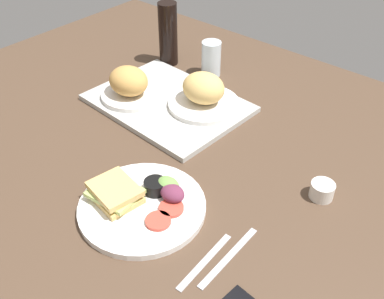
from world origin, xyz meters
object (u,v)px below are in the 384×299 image
fork (205,261)px  knife (229,257)px  drinking_glass (211,59)px  bread_plate_far (204,93)px  soda_bottle (168,34)px  plate_with_salad (141,202)px  bread_plate_near (130,85)px  espresso_cup (322,190)px  serving_tray (168,103)px

fork → knife: bearing=-39.9°
drinking_glass → fork: bearing=-52.0°
bread_plate_far → soda_bottle: (-28.44, 15.40, 4.98)cm
plate_with_salad → soda_bottle: 71.29cm
bread_plate_near → fork: bread_plate_near is taller
plate_with_salad → fork: size_ratio=1.70×
plate_with_salad → fork: bearing=-6.7°
soda_bottle → espresso_cup: bearing=-19.6°
bread_plate_near → bread_plate_far: (19.80, 10.82, 0.02)cm
drinking_glass → soda_bottle: soda_bottle is taller
drinking_glass → fork: (47.58, -60.98, -5.63)cm
bread_plate_near → fork: size_ratio=1.13×
soda_bottle → fork: (64.18, -58.15, -10.45)cm
drinking_glass → knife: 76.40cm
drinking_glass → espresso_cup: 63.36cm
soda_bottle → knife: 86.92cm
bread_plate_far → fork: (35.74, -42.75, -5.47)cm
plate_with_salad → drinking_glass: size_ratio=2.46×
bread_plate_near → knife: 65.09cm
plate_with_salad → bread_plate_far: bearing=110.5°
serving_tray → knife: serving_tray is taller
bread_plate_far → knife: bread_plate_far is taller
espresso_cup → knife: bearing=-101.4°
bread_plate_far → fork: bearing=-50.1°
drinking_glass → serving_tray: bearing=-84.7°
drinking_glass → espresso_cup: drinking_glass is taller
soda_bottle → espresso_cup: 77.87cm
serving_tray → fork: serving_tray is taller
bread_plate_near → drinking_glass: bearing=74.7°
bread_plate_near → serving_tray: bearing=29.1°
serving_tray → drinking_glass: drinking_glass is taller
bread_plate_far → plate_with_salad: (15.08, -40.34, -4.03)cm
drinking_glass → espresso_cup: (56.28, -28.85, -3.88)cm
fork → knife: same height
plate_with_salad → knife: (23.66, 1.59, -1.44)cm
soda_bottle → knife: bearing=-38.9°
espresso_cup → serving_tray: bearing=174.3°
bread_plate_near → bread_plate_far: bread_plate_far is taller
drinking_glass → plate_with_salad: bearing=-65.3°
bread_plate_far → drinking_glass: 21.74cm
bread_plate_near → knife: bread_plate_near is taller
plate_with_salad → fork: plate_with_salad is taller
serving_tray → soda_bottle: (-18.78, 20.58, 9.90)cm
bread_plate_far → fork: 55.99cm
serving_tray → drinking_glass: 24.05cm
bread_plate_near → plate_with_salad: bearing=-40.2°
serving_tray → espresso_cup: 54.38cm
espresso_cup → fork: 33.33cm
bread_plate_near → drinking_glass: 30.12cm
bread_plate_far → plate_with_salad: size_ratio=0.73×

